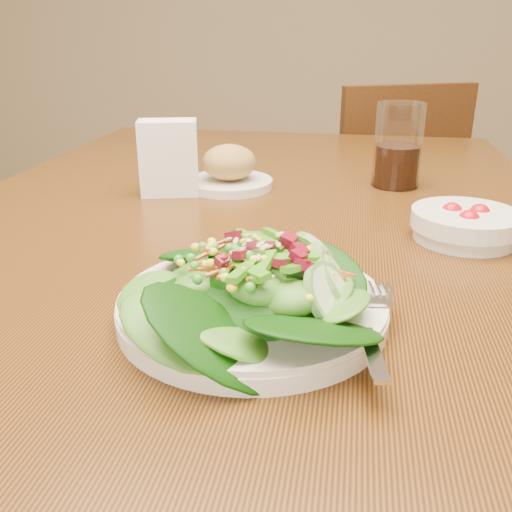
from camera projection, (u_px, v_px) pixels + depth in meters
name	position (u px, v px, depth m)	size (l,w,h in m)	color
dining_table	(240.00, 291.00, 0.81)	(0.90, 1.40, 0.75)	#59350F
chair_far	(379.00, 218.00, 1.73)	(0.52, 0.52, 0.86)	#48250C
salad_plate	(262.00, 292.00, 0.52)	(0.25, 0.25, 0.07)	silver
bread_plate	(229.00, 170.00, 0.93)	(0.14, 0.14, 0.07)	silver
tomato_bowl	(465.00, 225.00, 0.71)	(0.13, 0.13, 0.04)	silver
drinking_glass	(398.00, 151.00, 0.93)	(0.08, 0.08, 0.14)	silver
napkin_holder	(169.00, 156.00, 0.89)	(0.10, 0.07, 0.12)	white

